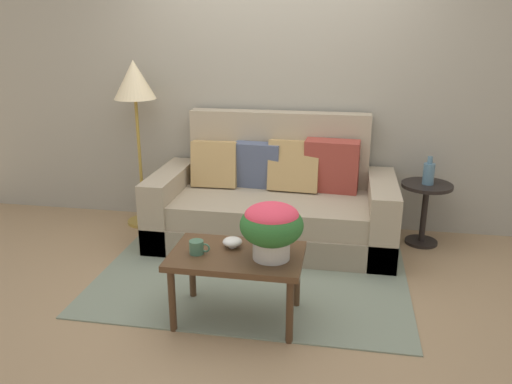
# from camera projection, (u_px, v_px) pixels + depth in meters

# --- Properties ---
(ground_plane) EXTENTS (14.00, 14.00, 0.00)m
(ground_plane) POSITION_uv_depth(u_px,v_px,m) (251.00, 279.00, 3.83)
(ground_plane) COLOR #997A56
(wall_back) EXTENTS (6.40, 0.12, 2.85)m
(wall_back) POSITION_uv_depth(u_px,v_px,m) (277.00, 70.00, 4.57)
(wall_back) COLOR gray
(wall_back) RESTS_ON ground
(area_rug) EXTENTS (2.29, 1.74, 0.01)m
(area_rug) POSITION_uv_depth(u_px,v_px,m) (254.00, 272.00, 3.94)
(area_rug) COLOR gray
(area_rug) RESTS_ON ground
(couch) EXTENTS (2.04, 0.95, 1.08)m
(couch) POSITION_uv_depth(u_px,v_px,m) (274.00, 203.00, 4.45)
(couch) COLOR gray
(couch) RESTS_ON ground
(coffee_table) EXTENTS (0.83, 0.53, 0.46)m
(coffee_table) POSITION_uv_depth(u_px,v_px,m) (237.00, 262.00, 3.21)
(coffee_table) COLOR #442D1B
(coffee_table) RESTS_ON ground
(side_table) EXTENTS (0.42, 0.42, 0.54)m
(side_table) POSITION_uv_depth(u_px,v_px,m) (425.00, 203.00, 4.35)
(side_table) COLOR black
(side_table) RESTS_ON ground
(floor_lamp) EXTENTS (0.37, 0.37, 1.52)m
(floor_lamp) POSITION_uv_depth(u_px,v_px,m) (135.00, 90.00, 4.53)
(floor_lamp) COLOR olive
(floor_lamp) RESTS_ON ground
(potted_plant) EXTENTS (0.38, 0.38, 0.35)m
(potted_plant) POSITION_uv_depth(u_px,v_px,m) (272.00, 225.00, 3.06)
(potted_plant) COLOR #B7B2A8
(potted_plant) RESTS_ON coffee_table
(coffee_mug) EXTENTS (0.13, 0.09, 0.09)m
(coffee_mug) POSITION_uv_depth(u_px,v_px,m) (197.00, 247.00, 3.17)
(coffee_mug) COLOR #3D664C
(coffee_mug) RESTS_ON coffee_table
(snack_bowl) EXTENTS (0.13, 0.13, 0.07)m
(snack_bowl) POSITION_uv_depth(u_px,v_px,m) (232.00, 242.00, 3.26)
(snack_bowl) COLOR silver
(snack_bowl) RESTS_ON coffee_table
(table_vase) EXTENTS (0.09, 0.09, 0.24)m
(table_vase) POSITION_uv_depth(u_px,v_px,m) (429.00, 173.00, 4.26)
(table_vase) COLOR slate
(table_vase) RESTS_ON side_table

